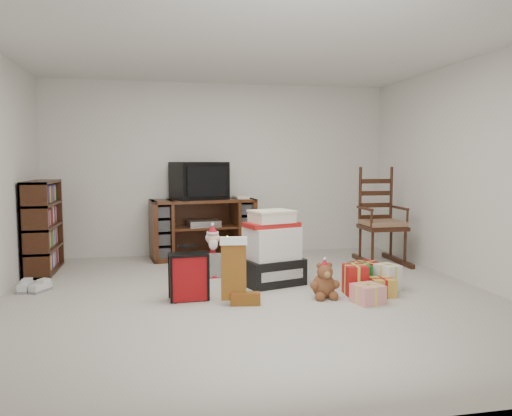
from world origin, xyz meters
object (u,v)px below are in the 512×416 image
(red_suitcase, at_px, (189,277))
(crt_television, at_px, (199,181))
(tv_stand, at_px, (203,228))
(gift_cluster, at_px, (369,280))
(sneaker_pair, at_px, (33,287))
(teddy_bear, at_px, (324,283))
(bookshelf, at_px, (43,228))
(gift_pile, at_px, (272,253))
(mrs_claus_figurine, at_px, (213,259))
(rocking_chair, at_px, (380,229))
(santa_figurine, at_px, (280,255))

(red_suitcase, height_order, crt_television, crt_television)
(tv_stand, xyz_separation_m, gift_cluster, (1.54, -2.22, -0.30))
(sneaker_pair, distance_m, gift_cluster, 3.56)
(teddy_bear, distance_m, crt_television, 2.76)
(tv_stand, distance_m, bookshelf, 2.10)
(gift_cluster, bearing_deg, teddy_bear, -166.60)
(tv_stand, xyz_separation_m, gift_pile, (0.61, -1.69, -0.06))
(mrs_claus_figurine, bearing_deg, rocking_chair, 13.38)
(rocking_chair, bearing_deg, gift_cluster, -118.21)
(sneaker_pair, bearing_deg, mrs_claus_figurine, 18.82)
(gift_pile, xyz_separation_m, mrs_claus_figurine, (-0.62, 0.33, -0.11))
(tv_stand, height_order, bookshelf, bookshelf)
(tv_stand, height_order, crt_television, crt_television)
(teddy_bear, relative_size, gift_cluster, 0.36)
(rocking_chair, bearing_deg, mrs_claus_figurine, -165.96)
(mrs_claus_figurine, relative_size, sneaker_pair, 1.95)
(tv_stand, bearing_deg, teddy_bear, -74.55)
(sneaker_pair, bearing_deg, gift_pile, 10.35)
(mrs_claus_figurine, bearing_deg, tv_stand, 89.30)
(bookshelf, height_order, gift_pile, bookshelf)
(tv_stand, relative_size, gift_cluster, 1.54)
(gift_pile, relative_size, mrs_claus_figurine, 1.25)
(santa_figurine, distance_m, crt_television, 1.73)
(mrs_claus_figurine, bearing_deg, red_suitcase, -112.31)
(tv_stand, height_order, rocking_chair, rocking_chair)
(rocking_chair, relative_size, gift_pile, 1.66)
(bookshelf, height_order, red_suitcase, bookshelf)
(gift_pile, height_order, gift_cluster, gift_pile)
(rocking_chair, xyz_separation_m, red_suitcase, (-2.67, -1.36, -0.22))
(tv_stand, xyz_separation_m, santa_figurine, (0.83, -1.18, -0.20))
(bookshelf, height_order, sneaker_pair, bookshelf)
(crt_television, bearing_deg, gift_cluster, -75.98)
(tv_stand, bearing_deg, mrs_claus_figurine, -98.23)
(gift_pile, bearing_deg, mrs_claus_figurine, 135.26)
(tv_stand, bearing_deg, bookshelf, -173.17)
(teddy_bear, bearing_deg, gift_pile, 120.68)
(tv_stand, bearing_deg, sneaker_pair, -149.60)
(santa_figurine, bearing_deg, red_suitcase, -139.95)
(red_suitcase, bearing_deg, teddy_bear, -11.52)
(bookshelf, bearing_deg, gift_pile, -23.96)
(teddy_bear, xyz_separation_m, mrs_claus_figurine, (-1.01, 0.98, 0.09))
(tv_stand, distance_m, teddy_bear, 2.56)
(tv_stand, distance_m, santa_figurine, 1.45)
(mrs_claus_figurine, distance_m, sneaker_pair, 1.94)
(rocking_chair, relative_size, teddy_bear, 3.79)
(bookshelf, relative_size, rocking_chair, 0.84)
(tv_stand, xyz_separation_m, red_suitcase, (-0.35, -2.16, -0.18))
(rocking_chair, relative_size, crt_television, 1.58)
(rocking_chair, relative_size, santa_figurine, 2.34)
(tv_stand, distance_m, sneaker_pair, 2.49)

